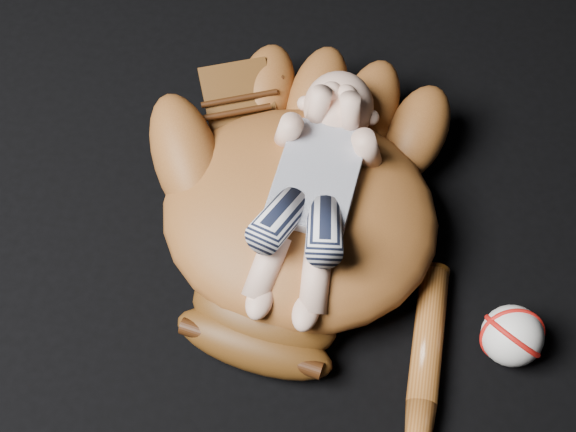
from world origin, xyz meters
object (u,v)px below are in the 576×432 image
Objects in this scene: baseball_glove at (300,207)px; baseball_bat at (420,422)px; newborn_baby at (312,194)px; baseball at (512,336)px.

baseball_bat is at bearing -42.69° from baseball_glove.
baseball_glove is at bearing 155.23° from newborn_baby.
baseball is (0.11, 0.12, 0.02)m from baseball_bat.
baseball is at bearing 48.01° from baseball_bat.
baseball_glove is at bearing 156.20° from baseball.
newborn_baby reaches higher than baseball.
baseball is (0.29, -0.13, -0.04)m from baseball_glove.
baseball_glove reaches higher than baseball_bat.
baseball_bat is 5.32× the size of baseball.
newborn_baby is (0.02, -0.01, 0.05)m from baseball_glove.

